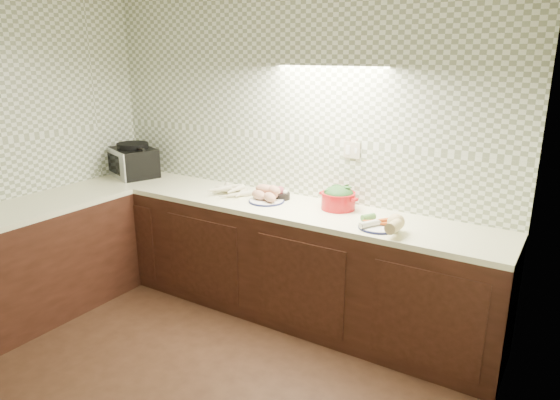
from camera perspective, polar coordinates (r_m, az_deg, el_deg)
The scene contains 8 objects.
room at distance 2.63m, azimuth -19.59°, elevation 6.93°, with size 3.60×3.60×2.60m.
counter at distance 3.89m, azimuth -16.47°, elevation -8.02°, with size 3.60×3.60×0.90m.
toaster_oven at distance 4.87m, azimuth -16.43°, elevation 4.33°, with size 0.53×0.47×0.31m.
parsnip_pile at distance 4.05m, azimuth -5.59°, elevation 0.83°, with size 0.36×0.41×0.07m.
sweet_potato_plate at distance 3.89m, azimuth -1.49°, elevation 0.53°, with size 0.28×0.28×0.13m.
onion_bowl at distance 3.96m, azimuth 0.14°, elevation 0.65°, with size 0.14×0.14×0.10m.
dutch_oven at distance 3.72m, azimuth 6.69°, elevation 0.25°, with size 0.32×0.29×0.18m.
veg_plate at distance 3.35m, azimuth 12.02°, elevation -2.63°, with size 0.35×0.28×0.12m.
Camera 1 is at (2.04, -1.61, 2.03)m, focal length 32.00 mm.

